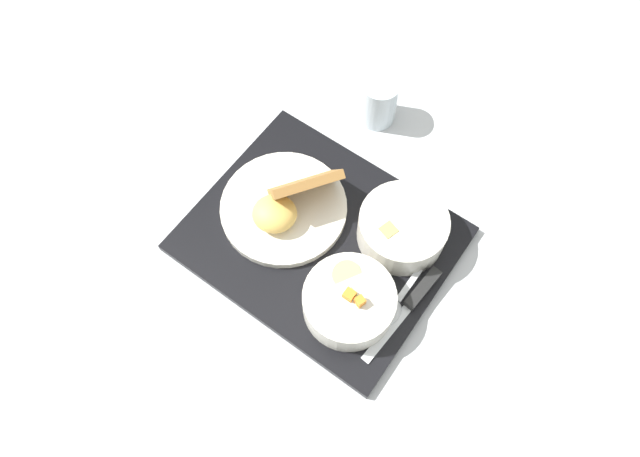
% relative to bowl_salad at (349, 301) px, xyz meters
% --- Properties ---
extents(ground_plane, '(4.00, 4.00, 0.00)m').
position_rel_bowl_salad_xyz_m(ground_plane, '(0.09, -0.08, -0.04)').
color(ground_plane, silver).
extents(serving_tray, '(0.43, 0.37, 0.01)m').
position_rel_bowl_salad_xyz_m(serving_tray, '(0.09, -0.08, -0.04)').
color(serving_tray, black).
rests_on(serving_tray, ground_plane).
extents(bowl_salad, '(0.13, 0.13, 0.06)m').
position_rel_bowl_salad_xyz_m(bowl_salad, '(0.00, 0.00, 0.00)').
color(bowl_salad, silver).
rests_on(bowl_salad, serving_tray).
extents(bowl_soup, '(0.13, 0.13, 0.06)m').
position_rel_bowl_salad_xyz_m(bowl_soup, '(-0.02, -0.14, 0.00)').
color(bowl_soup, silver).
rests_on(bowl_soup, serving_tray).
extents(plate_main, '(0.20, 0.20, 0.10)m').
position_rel_bowl_salad_xyz_m(plate_main, '(0.16, -0.10, -0.01)').
color(plate_main, silver).
rests_on(plate_main, serving_tray).
extents(knife, '(0.05, 0.17, 0.02)m').
position_rel_bowl_salad_xyz_m(knife, '(-0.08, -0.06, -0.02)').
color(knife, silver).
rests_on(knife, serving_tray).
extents(spoon, '(0.04, 0.16, 0.01)m').
position_rel_bowl_salad_xyz_m(spoon, '(-0.06, -0.05, -0.02)').
color(spoon, silver).
rests_on(spoon, serving_tray).
extents(glass_water, '(0.06, 0.06, 0.09)m').
position_rel_bowl_salad_xyz_m(glass_water, '(0.11, -0.34, -0.01)').
color(glass_water, silver).
rests_on(glass_water, ground_plane).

